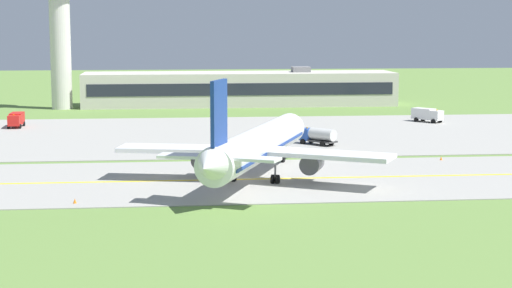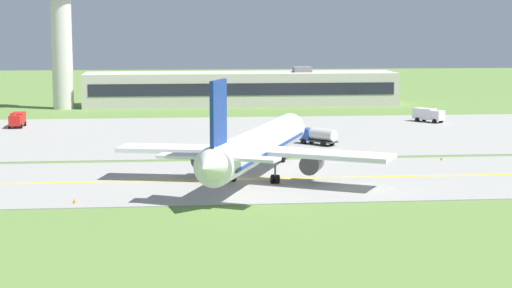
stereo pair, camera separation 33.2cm
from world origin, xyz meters
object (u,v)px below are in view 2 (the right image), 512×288
(service_truck_fuel, at_px, (318,135))
(control_tower, at_px, (61,27))
(airplane_lead, at_px, (257,146))
(service_truck_baggage, at_px, (428,114))
(service_truck_catering, at_px, (17,119))

(service_truck_fuel, distance_m, control_tower, 78.06)
(service_truck_fuel, relative_size, control_tower, 0.20)
(airplane_lead, height_order, service_truck_baggage, airplane_lead)
(service_truck_catering, bearing_deg, control_tower, 83.31)
(control_tower, bearing_deg, service_truck_catering, -96.69)
(airplane_lead, height_order, service_truck_catering, airplane_lead)
(airplane_lead, distance_m, service_truck_fuel, 31.14)
(airplane_lead, relative_size, service_truck_fuel, 6.51)
(airplane_lead, distance_m, service_truck_baggage, 68.02)
(control_tower, bearing_deg, service_truck_fuel, -53.73)
(airplane_lead, bearing_deg, service_truck_fuel, 66.66)
(airplane_lead, bearing_deg, service_truck_baggage, 56.12)
(service_truck_fuel, bearing_deg, control_tower, 126.27)
(service_truck_fuel, distance_m, service_truck_catering, 56.34)
(service_truck_baggage, xyz_separation_m, service_truck_catering, (-74.78, -0.45, 0.00))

